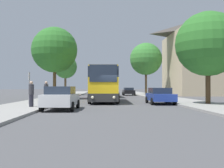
# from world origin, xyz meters

# --- Properties ---
(ground_plane) EXTENTS (300.00, 300.00, 0.00)m
(ground_plane) POSITION_xyz_m (0.00, 0.00, 0.00)
(ground_plane) COLOR #4C4C4F
(ground_plane) RESTS_ON ground
(sidewalk_left) EXTENTS (4.00, 120.00, 0.15)m
(sidewalk_left) POSITION_xyz_m (-7.00, 0.00, 0.07)
(sidewalk_left) COLOR gray
(sidewalk_left) RESTS_ON ground_plane
(sidewalk_right) EXTENTS (4.00, 120.00, 0.15)m
(sidewalk_right) POSITION_xyz_m (7.00, 0.00, 0.07)
(sidewalk_right) COLOR gray
(sidewalk_right) RESTS_ON ground_plane
(building_right_background) EXTENTS (19.49, 13.99, 15.52)m
(building_right_background) POSITION_xyz_m (21.30, 25.92, 7.76)
(building_right_background) COLOR #C6B28E
(building_right_background) RESTS_ON ground_plane
(bus_front) EXTENTS (2.99, 10.36, 3.41)m
(bus_front) POSITION_xyz_m (-0.92, 4.59, 1.82)
(bus_front) COLOR #2D2D2D
(bus_front) RESTS_ON ground_plane
(bus_middle) EXTENTS (2.97, 12.08, 3.25)m
(bus_middle) POSITION_xyz_m (-0.51, 18.38, 1.74)
(bus_middle) COLOR gray
(bus_middle) RESTS_ON ground_plane
(parked_car_left_curb) EXTENTS (2.22, 4.35, 1.56)m
(parked_car_left_curb) POSITION_xyz_m (-3.85, -4.58, 0.81)
(parked_car_left_curb) COLOR silver
(parked_car_left_curb) RESTS_ON ground_plane
(parked_car_right_near) EXTENTS (2.14, 4.43, 1.45)m
(parked_car_right_near) POSITION_xyz_m (4.06, 1.10, 0.76)
(parked_car_right_near) COLOR #233D9E
(parked_car_right_near) RESTS_ON ground_plane
(parked_car_right_far) EXTENTS (2.11, 4.57, 1.39)m
(parked_car_right_far) POSITION_xyz_m (3.61, 24.96, 0.74)
(parked_car_right_far) COLOR black
(parked_car_right_far) RESTS_ON ground_plane
(bus_stop_sign) EXTENTS (0.08, 0.45, 2.56)m
(bus_stop_sign) POSITION_xyz_m (-6.85, -1.41, 1.74)
(bus_stop_sign) COLOR gray
(bus_stop_sign) RESTS_ON sidewalk_left
(pedestrian_waiting_near) EXTENTS (0.36, 0.36, 1.79)m
(pedestrian_waiting_near) POSITION_xyz_m (-6.03, -3.78, 1.06)
(pedestrian_waiting_near) COLOR #23232D
(pedestrian_waiting_near) RESTS_ON sidewalk_left
(pedestrian_waiting_far) EXTENTS (0.36, 0.36, 1.85)m
(pedestrian_waiting_far) POSITION_xyz_m (-5.78, -0.16, 1.09)
(pedestrian_waiting_far) COLOR #23232D
(pedestrian_waiting_far) RESTS_ON sidewalk_left
(tree_left_near) EXTENTS (4.32, 4.32, 7.29)m
(tree_left_near) POSITION_xyz_m (-8.03, 26.96, 5.26)
(tree_left_near) COLOR brown
(tree_left_near) RESTS_ON sidewalk_left
(tree_left_far) EXTENTS (5.67, 5.67, 8.83)m
(tree_left_far) POSITION_xyz_m (-7.06, 10.63, 6.13)
(tree_left_far) COLOR #513D23
(tree_left_far) RESTS_ON sidewalk_left
(tree_right_near) EXTENTS (6.00, 6.00, 9.61)m
(tree_right_near) POSITION_xyz_m (7.03, 26.44, 6.74)
(tree_right_near) COLOR brown
(tree_right_near) RESTS_ON sidewalk_right
(tree_right_mid) EXTENTS (5.32, 5.32, 7.59)m
(tree_right_mid) POSITION_xyz_m (7.61, -0.90, 5.07)
(tree_right_mid) COLOR #47331E
(tree_right_mid) RESTS_ON sidewalk_right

